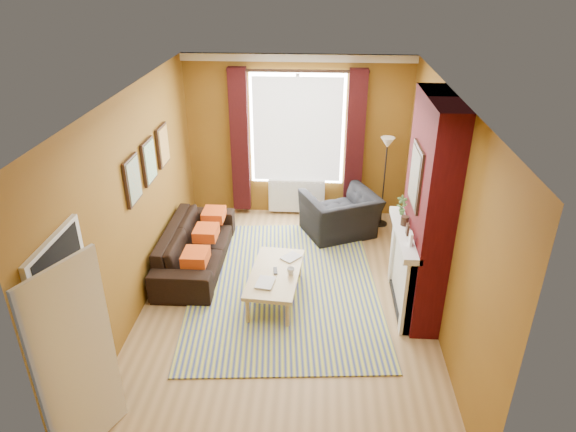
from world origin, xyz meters
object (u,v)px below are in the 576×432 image
(sofa, at_px, (196,246))
(armchair, at_px, (340,215))
(coffee_table, at_px, (275,275))
(wicker_stool, at_px, (317,222))
(floor_lamp, at_px, (386,157))

(sofa, distance_m, armchair, 2.43)
(armchair, height_order, coffee_table, armchair)
(armchair, xyz_separation_m, coffee_table, (-0.91, -1.89, 0.01))
(wicker_stool, height_order, floor_lamp, floor_lamp)
(coffee_table, xyz_separation_m, floor_lamp, (1.64, 2.29, 0.87))
(sofa, bearing_deg, armchair, -63.65)
(sofa, height_order, armchair, armchair)
(sofa, distance_m, wicker_stool, 2.11)
(armchair, bearing_deg, floor_lamp, -175.74)
(floor_lamp, bearing_deg, armchair, -150.81)
(coffee_table, bearing_deg, wicker_stool, 79.11)
(coffee_table, bearing_deg, floor_lamp, 59.32)
(wicker_stool, xyz_separation_m, floor_lamp, (1.10, 0.39, 1.03))
(sofa, relative_size, coffee_table, 1.63)
(sofa, height_order, wicker_stool, sofa)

